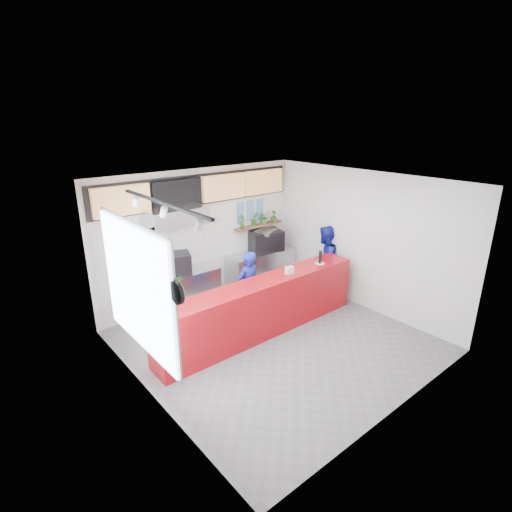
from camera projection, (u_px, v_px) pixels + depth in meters
floor at (275, 341)px, 7.58m from camera, size 5.00×5.00×0.00m
ceiling at (278, 183)px, 6.58m from camera, size 5.00×5.00×0.00m
wall_back at (201, 236)px, 8.89m from camera, size 5.00×0.00×5.00m
wall_left at (145, 308)px, 5.57m from camera, size 0.00×5.00×5.00m
wall_right at (362, 241)px, 8.58m from camera, size 0.00×5.00×5.00m
service_counter at (262, 307)px, 7.69m from camera, size 4.50×0.60×1.10m
cream_band at (199, 187)px, 8.52m from camera, size 5.00×0.02×0.80m
prep_bench at (179, 293)px, 8.54m from camera, size 1.80×0.60×0.90m
panini_oven at (178, 264)px, 8.34m from camera, size 0.63×0.63×0.44m
extraction_hood at (175, 216)px, 7.94m from camera, size 1.20×0.70×0.35m
hood_lip at (176, 226)px, 8.01m from camera, size 1.20×0.69×0.31m
right_bench at (261, 268)px, 9.93m from camera, size 1.80×0.60×0.90m
espresso_machine at (266, 240)px, 9.78m from camera, size 0.90×0.75×0.50m
espresso_tray at (266, 231)px, 9.71m from camera, size 0.74×0.65×0.06m
herb_shelf at (259, 225)px, 9.78m from camera, size 1.40×0.18×0.04m
menu_board_far_left at (122, 201)px, 7.40m from camera, size 1.10×0.10×0.55m
menu_board_mid_left at (177, 193)px, 8.10m from camera, size 1.10×0.10×0.55m
menu_board_mid_right at (224, 187)px, 8.80m from camera, size 1.10×0.10×0.55m
menu_board_far_right at (264, 182)px, 9.50m from camera, size 1.10×0.10×0.55m
soffit at (200, 190)px, 8.51m from camera, size 4.80×0.04×0.65m
window_pane at (137, 288)px, 5.74m from camera, size 0.04×2.20×1.90m
window_frame at (138, 288)px, 5.75m from camera, size 0.03×2.30×2.00m
wall_clock_rim at (177, 293)px, 4.76m from camera, size 0.05×0.30×0.30m
wall_clock_face at (179, 292)px, 4.78m from camera, size 0.02×0.26×0.26m
track_rail at (163, 203)px, 5.33m from camera, size 0.05×2.40×0.04m
dec_plate_a at (207, 225)px, 8.88m from camera, size 0.24×0.03×0.24m
dec_plate_b at (218, 227)px, 9.09m from camera, size 0.24×0.03×0.24m
dec_plate_c at (208, 237)px, 8.98m from camera, size 0.24×0.03×0.24m
dec_plate_d at (220, 216)px, 9.04m from camera, size 0.24×0.03×0.24m
photo_frame_a at (240, 207)px, 9.37m from camera, size 0.20×0.02×0.25m
photo_frame_b at (250, 206)px, 9.55m from camera, size 0.20×0.02×0.25m
photo_frame_c at (260, 204)px, 9.73m from camera, size 0.20×0.02×0.25m
photo_frame_d at (241, 218)px, 9.46m from camera, size 0.20×0.02×0.25m
photo_frame_e at (250, 216)px, 9.64m from camera, size 0.20×0.02×0.25m
photo_frame_f at (260, 214)px, 9.82m from camera, size 0.20×0.02×0.25m
staff_center at (248, 287)px, 8.08m from camera, size 0.59×0.42×1.52m
staff_right at (324, 260)px, 9.41m from camera, size 0.92×0.78×1.65m
herb_a at (242, 221)px, 9.41m from camera, size 0.18×0.13×0.32m
herb_b at (255, 219)px, 9.64m from camera, size 0.22×0.20×0.33m
herb_c at (264, 217)px, 9.81m from camera, size 0.31×0.27×0.33m
herb_d at (274, 216)px, 10.03m from camera, size 0.18×0.17×0.27m
glass_vase at (171, 307)px, 6.24m from camera, size 0.21×0.21×0.21m
basil_vase at (170, 288)px, 6.13m from camera, size 0.43×0.39×0.44m
napkin_holder at (290, 270)px, 7.84m from camera, size 0.17×0.12×0.14m
white_plate at (320, 263)px, 8.39m from camera, size 0.21×0.21×0.01m
pepper_mill at (320, 257)px, 8.34m from camera, size 0.07×0.07×0.27m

